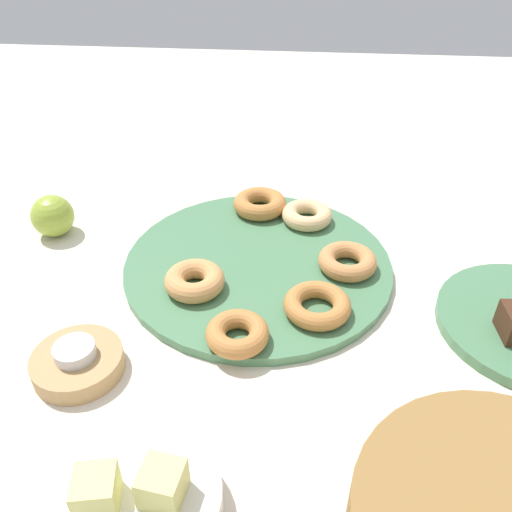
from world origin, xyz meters
The scene contains 14 objects.
ground_plane centered at (0.00, 0.00, 0.00)m, with size 2.40×2.40×0.00m, color beige.
donut_plate centered at (0.00, 0.00, 0.01)m, with size 0.39×0.39×0.01m, color #4C7F56.
donut_0 centered at (-0.13, 0.01, 0.03)m, with size 0.08×0.08×0.02m, color #C6844C.
donut_1 centered at (0.08, 0.07, 0.03)m, with size 0.08×0.08×0.03m, color tan.
donut_2 centered at (0.01, 0.17, 0.03)m, with size 0.08×0.08×0.02m, color #BC7A3D.
donut_3 centered at (0.01, -0.14, 0.03)m, with size 0.09×0.09×0.03m, color #BC7A3D.
donut_4 centered at (-0.07, -0.12, 0.03)m, with size 0.08×0.08×0.03m, color #EABC84.
donut_5 centered at (-0.09, 0.11, 0.03)m, with size 0.09×0.09×0.02m, color #BC7A3D.
candle_holder centered at (0.19, 0.22, 0.01)m, with size 0.11×0.11×0.02m, color tan.
tealight centered at (0.19, 0.22, 0.03)m, with size 0.05×0.05×0.01m, color silver.
fruit_bowl centered at (0.07, 0.38, 0.02)m, with size 0.15×0.15×0.04m, color silver.
melon_chunk_left centered at (0.05, 0.38, 0.05)m, with size 0.04×0.04×0.04m, color #DBD67A.
melon_chunk_right centered at (0.10, 0.39, 0.05)m, with size 0.04×0.04×0.04m, color #DBD67A.
apple centered at (0.34, -0.06, 0.03)m, with size 0.07×0.07×0.07m, color #93AD38.
Camera 1 is at (-0.06, 0.62, 0.47)m, focal length 36.87 mm.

